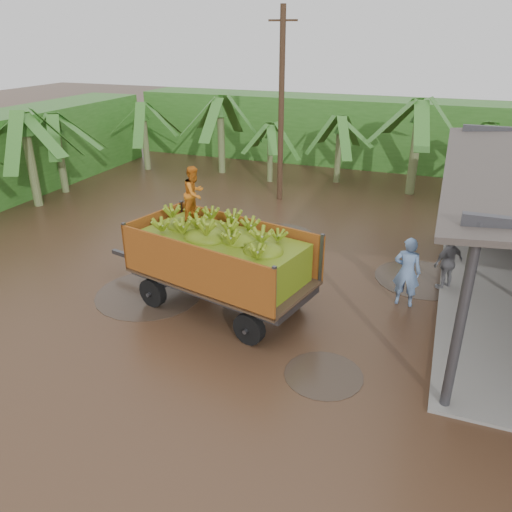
{
  "coord_description": "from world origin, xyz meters",
  "views": [
    {
      "loc": [
        4.57,
        -12.47,
        6.93
      ],
      "look_at": [
        0.25,
        -1.13,
        1.45
      ],
      "focal_mm": 35.0,
      "sensor_mm": 36.0,
      "label": 1
    }
  ],
  "objects_px": {
    "man_grey": "(448,262)",
    "utility_pole": "(281,107)",
    "man_blue": "(407,272)",
    "banana_trailer": "(221,258)"
  },
  "relations": [
    {
      "from": "man_grey",
      "to": "utility_pole",
      "type": "distance_m",
      "value": 10.21
    },
    {
      "from": "man_blue",
      "to": "man_grey",
      "type": "xyz_separation_m",
      "value": [
        1.04,
        1.36,
        -0.14
      ]
    },
    {
      "from": "utility_pole",
      "to": "man_blue",
      "type": "bearing_deg",
      "value": -51.5
    },
    {
      "from": "man_grey",
      "to": "banana_trailer",
      "type": "bearing_deg",
      "value": -14.7
    },
    {
      "from": "man_grey",
      "to": "utility_pole",
      "type": "relative_size",
      "value": 0.22
    },
    {
      "from": "banana_trailer",
      "to": "utility_pole",
      "type": "xyz_separation_m",
      "value": [
        -1.58,
        9.73,
        2.54
      ]
    },
    {
      "from": "banana_trailer",
      "to": "man_blue",
      "type": "relative_size",
      "value": 3.46
    },
    {
      "from": "man_grey",
      "to": "utility_pole",
      "type": "height_order",
      "value": "utility_pole"
    },
    {
      "from": "man_blue",
      "to": "utility_pole",
      "type": "relative_size",
      "value": 0.25
    },
    {
      "from": "banana_trailer",
      "to": "man_blue",
      "type": "xyz_separation_m",
      "value": [
        4.64,
        1.91,
        -0.47
      ]
    }
  ]
}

